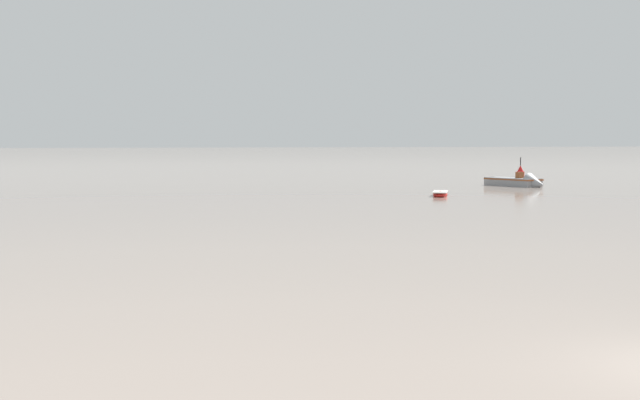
{
  "coord_description": "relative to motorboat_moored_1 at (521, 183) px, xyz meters",
  "views": [
    {
      "loc": [
        -10.04,
        -12.42,
        4.15
      ],
      "look_at": [
        0.99,
        34.61,
        0.53
      ],
      "focal_mm": 45.5,
      "sensor_mm": 36.0,
      "label": 1
    }
  ],
  "objects": [
    {
      "name": "motorboat_moored_1",
      "position": [
        0.0,
        0.0,
        0.0
      ],
      "size": [
        4.2,
        6.15,
        2.0
      ],
      "rotation": [
        0.0,
        0.0,
        5.13
      ],
      "color": "gray",
      "rests_on": "ground"
    },
    {
      "name": "rowboat_moored_2",
      "position": [
        -11.48,
        -9.85,
        -0.14
      ],
      "size": [
        2.24,
        3.25,
        0.49
      ],
      "rotation": [
        0.0,
        0.0,
        1.15
      ],
      "color": "red",
      "rests_on": "ground"
    },
    {
      "name": "channel_buoy",
      "position": [
        9.27,
        18.2,
        0.19
      ],
      "size": [
        0.9,
        0.9,
        2.3
      ],
      "color": "red",
      "rests_on": "ground"
    }
  ]
}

